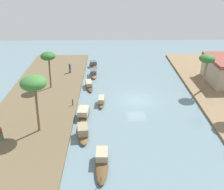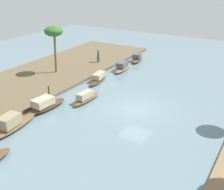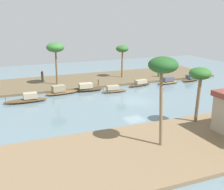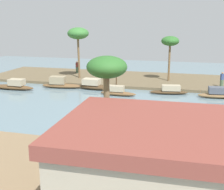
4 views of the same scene
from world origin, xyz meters
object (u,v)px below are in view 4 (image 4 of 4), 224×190
(person_by_mooring, at_px, (222,81))
(mooring_post, at_px, (116,81))
(sampan_with_red_awning, at_px, (117,92))
(sampan_upstream_small, at_px, (94,85))
(palm_tree_left_far, at_px, (78,34))
(palm_tree_right_tall, at_px, (107,71))
(sampan_midstream, at_px, (61,84))
(palm_tree_left_near, at_px, (170,42))
(sampan_open_hull, at_px, (13,86))
(sampan_with_tall_canopy, at_px, (218,94))
(person_on_near_bank, at_px, (77,68))
(sampan_near_left_bank, at_px, (169,90))
(riverside_building, at_px, (162,171))

(person_by_mooring, xyz_separation_m, mooring_post, (11.61, 1.86, -0.24))
(sampan_with_red_awning, relative_size, person_by_mooring, 2.24)
(sampan_upstream_small, bearing_deg, sampan_with_red_awning, 151.07)
(sampan_upstream_small, distance_m, palm_tree_left_far, 7.80)
(mooring_post, relative_size, palm_tree_right_tall, 0.16)
(sampan_with_red_awning, xyz_separation_m, sampan_midstream, (7.14, -1.85, 0.08))
(sampan_with_red_awning, distance_m, palm_tree_right_tall, 15.35)
(mooring_post, bearing_deg, palm_tree_left_near, -145.66)
(sampan_midstream, distance_m, palm_tree_left_far, 7.15)
(sampan_open_hull, xyz_separation_m, sampan_with_tall_canopy, (-21.84, -1.84, 0.00))
(person_on_near_bank, distance_m, palm_tree_right_tall, 27.21)
(palm_tree_right_tall, bearing_deg, palm_tree_left_far, -65.28)
(sampan_midstream, distance_m, mooring_post, 6.40)
(sampan_near_left_bank, bearing_deg, person_by_mooring, -156.77)
(palm_tree_right_tall, bearing_deg, sampan_open_hull, -43.42)
(person_on_near_bank, xyz_separation_m, palm_tree_left_near, (-12.92, 2.58, 4.03))
(palm_tree_right_tall, distance_m, riverside_building, 6.52)
(sampan_upstream_small, height_order, mooring_post, sampan_upstream_small)
(sampan_open_hull, height_order, palm_tree_left_far, palm_tree_left_far)
(sampan_near_left_bank, relative_size, sampan_with_red_awning, 1.09)
(sampan_midstream, bearing_deg, sampan_with_tall_canopy, 172.01)
(mooring_post, bearing_deg, sampan_midstream, 16.57)
(sampan_open_hull, bearing_deg, sampan_with_tall_canopy, -174.65)
(sampan_open_hull, distance_m, sampan_with_red_awning, 11.91)
(person_on_near_bank, height_order, palm_tree_right_tall, palm_tree_right_tall)
(sampan_midstream, relative_size, palm_tree_left_far, 0.77)
(sampan_open_hull, height_order, riverside_building, riverside_building)
(sampan_upstream_small, bearing_deg, sampan_with_tall_canopy, -178.36)
(palm_tree_right_tall, xyz_separation_m, riverside_building, (-3.44, 4.79, -2.76))
(sampan_with_tall_canopy, bearing_deg, riverside_building, 74.72)
(mooring_post, bearing_deg, person_on_near_bank, -41.33)
(person_by_mooring, distance_m, mooring_post, 11.76)
(sampan_with_tall_canopy, bearing_deg, palm_tree_left_far, -22.29)
(sampan_upstream_small, xyz_separation_m, sampan_with_red_awning, (-3.21, 2.07, -0.08))
(palm_tree_left_near, bearing_deg, person_by_mooring, 161.65)
(sampan_midstream, height_order, sampan_with_tall_canopy, sampan_midstream)
(person_by_mooring, bearing_deg, palm_tree_left_near, -54.57)
(sampan_open_hull, distance_m, person_by_mooring, 23.25)
(sampan_upstream_small, xyz_separation_m, mooring_post, (-2.19, -1.61, 0.28))
(sampan_with_red_awning, xyz_separation_m, sampan_with_tall_canopy, (-9.93, -1.55, 0.03))
(sampan_open_hull, bearing_deg, palm_tree_right_tall, 137.11)
(sampan_near_left_bank, relative_size, person_on_near_bank, 2.46)
(riverside_building, bearing_deg, sampan_upstream_small, -67.06)
(sampan_near_left_bank, xyz_separation_m, sampan_upstream_small, (8.36, -0.08, 0.09))
(person_on_near_bank, bearing_deg, mooring_post, 92.70)
(palm_tree_left_near, relative_size, palm_tree_left_far, 0.85)
(person_on_near_bank, distance_m, mooring_post, 9.72)
(sampan_midstream, bearing_deg, palm_tree_right_tall, 114.92)
(sampan_with_red_awning, height_order, person_by_mooring, person_by_mooring)
(sampan_upstream_small, relative_size, sampan_midstream, 0.87)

